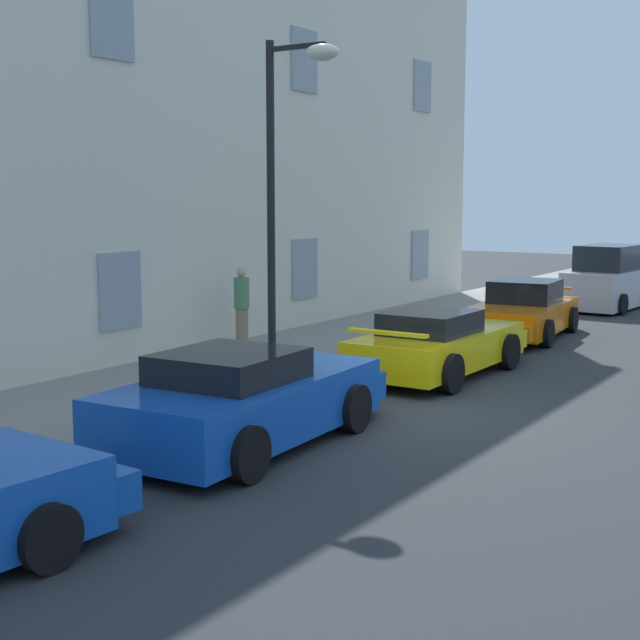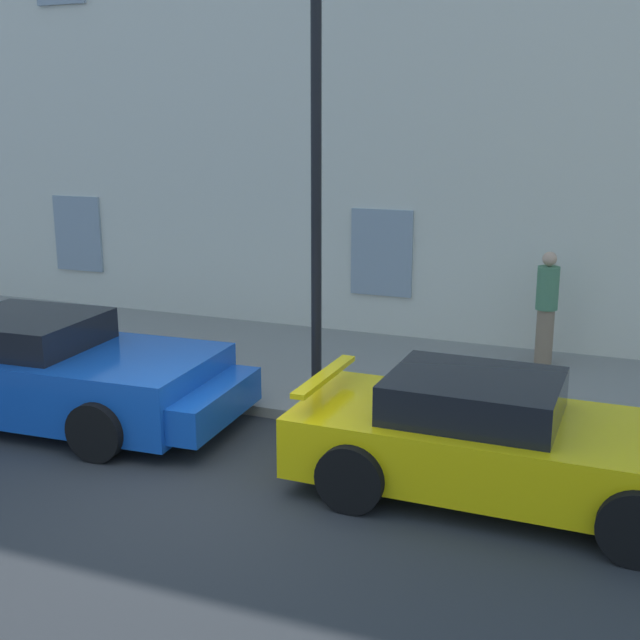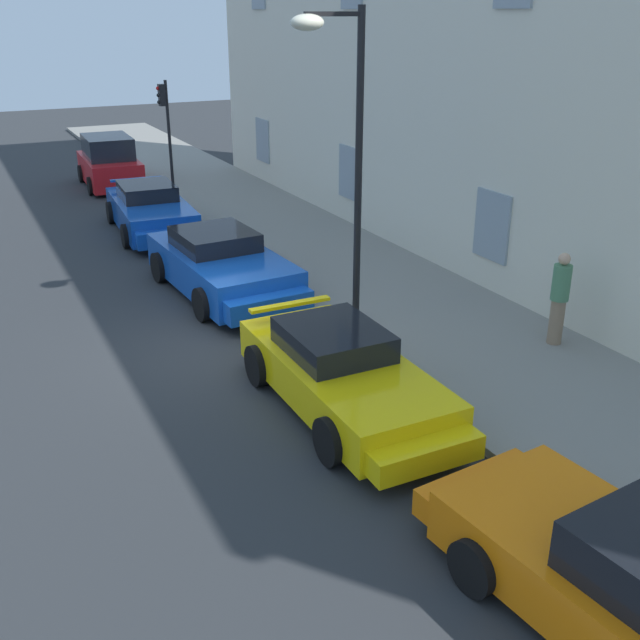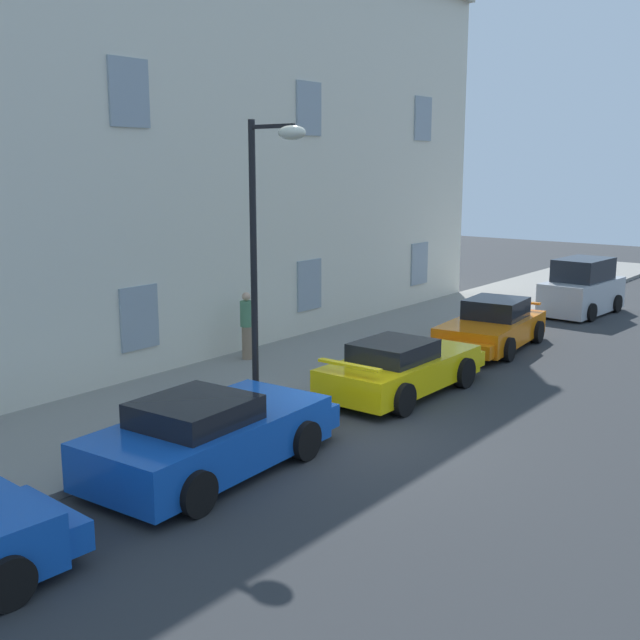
{
  "view_description": "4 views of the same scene",
  "coord_description": "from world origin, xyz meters",
  "px_view_note": "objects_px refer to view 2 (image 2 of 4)",
  "views": [
    {
      "loc": [
        -12.63,
        -6.49,
        3.44
      ],
      "look_at": [
        -0.41,
        1.41,
        1.44
      ],
      "focal_mm": 51.22,
      "sensor_mm": 36.0,
      "label": 1
    },
    {
      "loc": [
        4.24,
        -7.03,
        3.86
      ],
      "look_at": [
        0.51,
        2.18,
        1.39
      ],
      "focal_mm": 45.67,
      "sensor_mm": 36.0,
      "label": 2
    },
    {
      "loc": [
        12.32,
        -4.12,
        5.92
      ],
      "look_at": [
        1.73,
        1.23,
        0.98
      ],
      "focal_mm": 41.84,
      "sensor_mm": 36.0,
      "label": 3
    },
    {
      "loc": [
        -11.64,
        -8.06,
        5.14
      ],
      "look_at": [
        1.15,
        1.81,
        1.91
      ],
      "focal_mm": 43.87,
      "sensor_mm": 36.0,
      "label": 4
    }
  ],
  "objects_px": {
    "sportscar_white_middle": "(518,446)",
    "pedestrian_admiring": "(546,307)",
    "sportscar_yellow_flank": "(61,374)",
    "street_lamp": "(303,91)"
  },
  "relations": [
    {
      "from": "sportscar_white_middle",
      "to": "pedestrian_admiring",
      "type": "height_order",
      "value": "pedestrian_admiring"
    },
    {
      "from": "sportscar_yellow_flank",
      "to": "street_lamp",
      "type": "distance_m",
      "value": 4.77
    },
    {
      "from": "sportscar_white_middle",
      "to": "pedestrian_admiring",
      "type": "bearing_deg",
      "value": 93.75
    },
    {
      "from": "pedestrian_admiring",
      "to": "sportscar_yellow_flank",
      "type": "bearing_deg",
      "value": -141.3
    },
    {
      "from": "sportscar_white_middle",
      "to": "sportscar_yellow_flank",
      "type": "bearing_deg",
      "value": 178.78
    },
    {
      "from": "sportscar_white_middle",
      "to": "street_lamp",
      "type": "relative_size",
      "value": 0.81
    },
    {
      "from": "sportscar_yellow_flank",
      "to": "pedestrian_admiring",
      "type": "distance_m",
      "value": 7.18
    },
    {
      "from": "sportscar_yellow_flank",
      "to": "sportscar_white_middle",
      "type": "distance_m",
      "value": 5.89
    },
    {
      "from": "street_lamp",
      "to": "pedestrian_admiring",
      "type": "bearing_deg",
      "value": 49.62
    },
    {
      "from": "sportscar_yellow_flank",
      "to": "sportscar_white_middle",
      "type": "xyz_separation_m",
      "value": [
        5.89,
        -0.13,
        -0.03
      ]
    }
  ]
}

